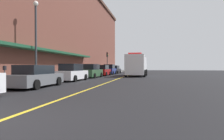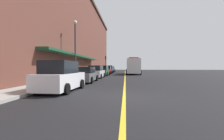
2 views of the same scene
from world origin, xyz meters
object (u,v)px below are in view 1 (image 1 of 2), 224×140
(traffic_light_near, at_px, (107,59))
(parked_car_6, at_px, (115,70))
(parked_car_2, at_px, (72,73))
(parked_car_5, at_px, (110,70))
(box_truck, at_px, (137,66))
(parked_car_3, at_px, (91,71))
(parking_meter_0, at_px, (100,69))
(parked_car_4, at_px, (102,71))
(street_lamp_left, at_px, (36,32))
(parked_car_1, at_px, (36,77))
(parking_meter_2, at_px, (41,71))
(parking_meter_1, at_px, (90,69))
(parking_meter_3, at_px, (5,72))

(traffic_light_near, bearing_deg, parked_car_6, 48.45)
(parked_car_2, relative_size, parked_car_5, 1.05)
(parked_car_5, distance_m, box_truck, 8.26)
(parked_car_3, height_order, traffic_light_near, traffic_light_near)
(parked_car_3, distance_m, parking_meter_0, 10.17)
(parked_car_4, xyz_separation_m, street_lamp_left, (-2.10, -15.11, 3.60))
(parking_meter_0, bearing_deg, parked_car_1, -86.39)
(parked_car_3, distance_m, parked_car_4, 5.87)
(parked_car_3, height_order, street_lamp_left, street_lamp_left)
(parked_car_4, relative_size, parking_meter_0, 3.60)
(box_truck, bearing_deg, parked_car_3, -42.51)
(parked_car_2, height_order, parked_car_6, parked_car_2)
(parking_meter_2, bearing_deg, street_lamp_left, 157.00)
(box_truck, bearing_deg, parked_car_1, -16.23)
(parked_car_6, bearing_deg, parked_car_2, -178.06)
(box_truck, relative_size, parking_meter_0, 6.70)
(box_truck, xyz_separation_m, parking_meter_1, (-6.99, -1.93, -0.55))
(parked_car_3, bearing_deg, traffic_light_near, 6.60)
(parked_car_3, xyz_separation_m, traffic_light_near, (-1.41, 15.65, 2.33))
(parked_car_2, distance_m, parking_meter_2, 3.74)
(parked_car_1, distance_m, street_lamp_left, 5.21)
(parked_car_4, height_order, parking_meter_0, parked_car_4)
(parking_meter_2, bearing_deg, box_truck, 65.49)
(parked_car_5, bearing_deg, parked_car_3, -179.70)
(parked_car_5, height_order, parked_car_6, parked_car_5)
(parked_car_1, distance_m, parking_meter_1, 16.32)
(parked_car_4, distance_m, parked_car_6, 11.27)
(parking_meter_0, xyz_separation_m, street_lamp_left, (-0.60, -19.30, 3.34))
(parking_meter_1, xyz_separation_m, parking_meter_3, (0.00, -17.55, 0.00))
(parked_car_1, bearing_deg, parking_meter_1, 3.93)
(parked_car_2, height_order, street_lamp_left, street_lamp_left)
(parked_car_6, bearing_deg, parked_car_3, -177.72)
(parking_meter_3, height_order, traffic_light_near, traffic_light_near)
(parking_meter_3, bearing_deg, parking_meter_1, 90.00)
(parked_car_4, distance_m, street_lamp_left, 15.67)
(parked_car_3, relative_size, parked_car_4, 1.01)
(parked_car_2, bearing_deg, box_truck, -24.36)
(parked_car_2, xyz_separation_m, parking_meter_1, (-1.36, 9.93, 0.26))
(traffic_light_near, bearing_deg, parked_car_5, -70.99)
(parking_meter_3, bearing_deg, parking_meter_2, 90.00)
(parked_car_1, relative_size, parking_meter_0, 3.68)
(street_lamp_left, bearing_deg, parked_car_1, -57.00)
(parked_car_4, xyz_separation_m, parking_meter_3, (-1.50, -19.51, 0.26))
(parked_car_4, relative_size, parking_meter_1, 3.60)
(parked_car_2, distance_m, street_lamp_left, 5.21)
(parked_car_5, relative_size, street_lamp_left, 0.63)
(parked_car_1, relative_size, parking_meter_2, 3.68)
(parked_car_1, relative_size, parking_meter_1, 3.68)
(parked_car_2, relative_size, traffic_light_near, 1.07)
(parked_car_6, bearing_deg, parked_car_4, -177.44)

